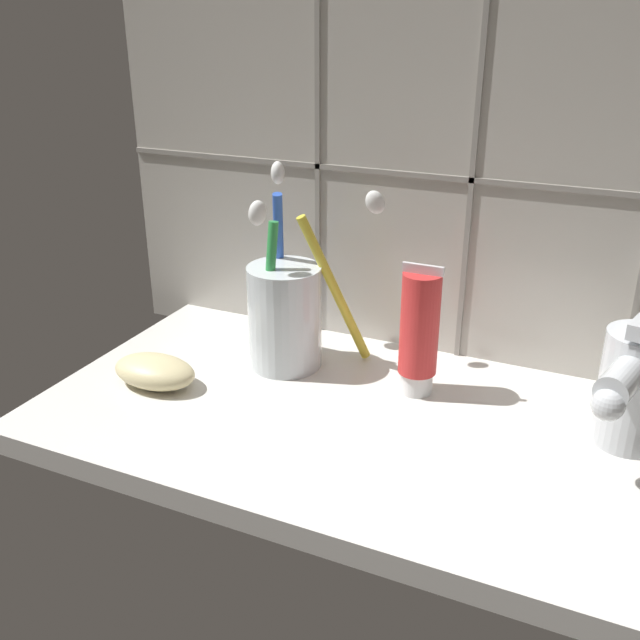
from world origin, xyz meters
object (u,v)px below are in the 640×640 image
(sink_faucet, at_px, (633,386))
(soap_bar, at_px, (155,371))
(toothpaste_tube, at_px, (420,332))
(toothbrush_cup, at_px, (286,311))

(sink_faucet, bearing_deg, soap_bar, -65.21)
(toothpaste_tube, xyz_separation_m, soap_bar, (-0.22, -0.09, -0.04))
(sink_faucet, height_order, soap_bar, sink_faucet)
(toothpaste_tube, distance_m, soap_bar, 0.24)
(soap_bar, bearing_deg, sink_faucet, 10.47)
(sink_faucet, relative_size, soap_bar, 1.37)
(toothbrush_cup, height_order, sink_faucet, toothbrush_cup)
(toothpaste_tube, height_order, sink_faucet, toothpaste_tube)
(toothbrush_cup, bearing_deg, sink_faucet, -2.95)
(toothpaste_tube, bearing_deg, toothbrush_cup, 179.32)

